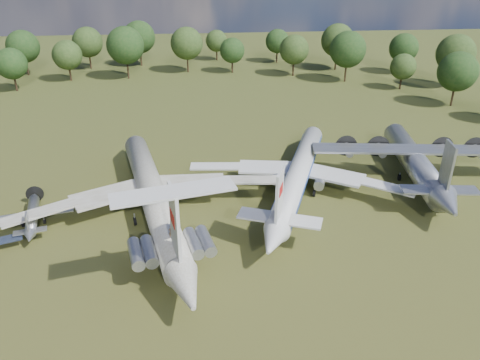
{
  "coord_description": "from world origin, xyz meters",
  "views": [
    {
      "loc": [
        3.78,
        -59.21,
        34.79
      ],
      "look_at": [
        9.06,
        -0.82,
        5.0
      ],
      "focal_mm": 35.0,
      "sensor_mm": 36.0,
      "label": 1
    }
  ],
  "objects_px": {
    "il62_airliner": "(153,199)",
    "person_on_il62": "(171,232)",
    "small_prop_northwest": "(33,217)",
    "tu104_jet": "(298,177)",
    "an12_transport": "(414,165)"
  },
  "relations": [
    {
      "from": "il62_airliner",
      "to": "person_on_il62",
      "type": "relative_size",
      "value": 32.67
    },
    {
      "from": "small_prop_northwest",
      "to": "person_on_il62",
      "type": "distance_m",
      "value": 23.93
    },
    {
      "from": "tu104_jet",
      "to": "small_prop_northwest",
      "type": "height_order",
      "value": "tu104_jet"
    },
    {
      "from": "an12_transport",
      "to": "small_prop_northwest",
      "type": "xyz_separation_m",
      "value": [
        -58.08,
        -9.1,
        -1.35
      ]
    },
    {
      "from": "il62_airliner",
      "to": "tu104_jet",
      "type": "distance_m",
      "value": 22.49
    },
    {
      "from": "tu104_jet",
      "to": "an12_transport",
      "type": "height_order",
      "value": "an12_transport"
    },
    {
      "from": "tu104_jet",
      "to": "an12_transport",
      "type": "relative_size",
      "value": 1.26
    },
    {
      "from": "small_prop_northwest",
      "to": "il62_airliner",
      "type": "bearing_deg",
      "value": -9.58
    },
    {
      "from": "il62_airliner",
      "to": "tu104_jet",
      "type": "height_order",
      "value": "il62_airliner"
    },
    {
      "from": "an12_transport",
      "to": "person_on_il62",
      "type": "bearing_deg",
      "value": -143.13
    },
    {
      "from": "person_on_il62",
      "to": "tu104_jet",
      "type": "bearing_deg",
      "value": -150.67
    },
    {
      "from": "tu104_jet",
      "to": "an12_transport",
      "type": "distance_m",
      "value": 19.96
    },
    {
      "from": "an12_transport",
      "to": "person_on_il62",
      "type": "relative_size",
      "value": 23.28
    },
    {
      "from": "il62_airliner",
      "to": "small_prop_northwest",
      "type": "xyz_separation_m",
      "value": [
        -16.44,
        -1.13,
        -1.46
      ]
    },
    {
      "from": "il62_airliner",
      "to": "small_prop_northwest",
      "type": "distance_m",
      "value": 16.55
    }
  ]
}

